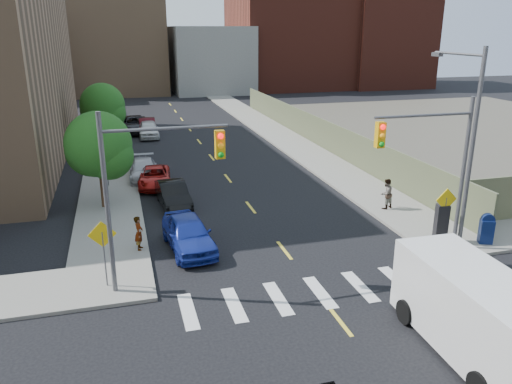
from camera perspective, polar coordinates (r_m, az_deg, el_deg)
ground at (r=16.72m, az=12.50°, el=-17.72°), size 160.00×160.00×0.00m
sidewalk_nw at (r=54.15m, az=-16.36°, el=7.24°), size 3.50×73.00×0.15m
sidewalk_ne at (r=56.07m, az=-0.20°, el=8.32°), size 3.50×73.00×0.15m
fence_north at (r=43.86m, az=6.86°, el=6.97°), size 0.12×44.00×2.50m
gravel_lot at (r=55.26m, az=24.07°, el=6.55°), size 36.00×42.00×0.06m
bg_bldg_west at (r=83.25m, az=-26.83°, el=13.78°), size 14.00×18.00×12.00m
bg_bldg_midwest at (r=83.81m, az=-15.57°, el=16.07°), size 14.00×16.00×15.00m
bg_bldg_center at (r=83.25m, az=-5.41°, el=14.89°), size 12.00×16.00×10.00m
bg_bldg_east at (r=88.62m, az=3.63°, el=17.07°), size 18.00×18.00×16.00m
bg_bldg_fareast at (r=93.27m, az=13.85°, el=17.27°), size 14.00×16.00×18.00m
smokestack at (r=95.35m, az=16.33°, el=20.11°), size 1.80×1.80×28.00m
signal_nw at (r=18.53m, az=-12.24°, el=1.60°), size 4.59×0.30×7.00m
signal_ne at (r=22.53m, az=19.78°, el=3.86°), size 4.59×0.30×7.00m
streetlight_ne at (r=24.40m, az=23.06°, el=6.19°), size 0.25×3.70×9.00m
warn_sign_nw at (r=19.85m, az=-17.09°, el=-5.47°), size 1.06×0.06×2.83m
warn_sign_ne at (r=24.30m, az=20.84°, el=-1.50°), size 1.06×0.06×2.83m
warn_sign_midwest at (r=32.71m, az=-16.78°, el=3.80°), size 1.06×0.06×2.83m
tree_west_near at (r=28.53m, az=-17.52°, el=4.77°), size 3.66×3.64×5.52m
tree_west_far at (r=43.29m, az=-17.12°, el=9.15°), size 3.66×3.64×5.52m
parked_car_blue at (r=23.06m, az=-7.75°, el=-4.70°), size 2.29×4.77×1.57m
parked_car_black at (r=28.75m, az=-9.46°, el=-0.28°), size 1.79×4.36×1.40m
parked_car_red at (r=32.72m, az=-11.53°, el=1.71°), size 2.34×4.55×1.23m
parked_car_silver at (r=34.32m, az=-12.73°, el=2.49°), size 2.04×4.66×1.33m
parked_car_white at (r=47.84m, az=-12.17°, el=7.04°), size 1.95×4.55×1.53m
parked_car_maroon at (r=49.82m, az=-12.33°, el=7.40°), size 1.65×4.38×1.43m
parked_car_grey at (r=50.48m, az=-13.65°, el=7.52°), size 2.75×5.69×1.56m
cargo_van at (r=17.22m, az=23.34°, el=-12.10°), size 2.62×6.02×2.73m
mailbox at (r=25.53m, az=24.85°, el=-3.83°), size 0.72×0.64×1.45m
payphone at (r=24.72m, az=20.39°, el=-3.40°), size 0.64×0.57×1.85m
pedestrian_west at (r=23.09m, az=-13.24°, el=-4.58°), size 0.48×0.64×1.58m
pedestrian_east at (r=28.44m, az=14.66°, el=-0.20°), size 0.99×0.88×1.70m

